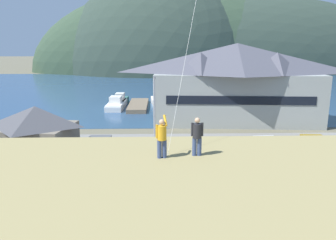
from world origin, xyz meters
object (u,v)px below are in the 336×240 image
at_px(parked_car_back_row_left, 160,148).
at_px(parking_light_pole, 154,107).
at_px(parked_car_back_row_right, 99,145).
at_px(person_kite_flyer, 162,137).
at_px(storage_shed_near_lot, 37,131).
at_px(moored_boat_inner_slip, 121,101).
at_px(parked_car_corner_spot, 108,177).
at_px(parked_car_mid_row_far, 171,173).
at_px(moored_boat_outer_mooring, 157,100).
at_px(parked_car_front_row_silver, 267,146).
at_px(harbor_lodge, 236,81).
at_px(moored_boat_wharfside, 116,104).
at_px(parked_car_lone_by_shed, 314,144).
at_px(person_companion, 197,135).
at_px(wharf_dock, 138,105).
at_px(parked_car_mid_row_near, 237,174).

xyz_separation_m(parked_car_back_row_left, parking_light_pole, (-0.52, 4.22, 3.25)).
xyz_separation_m(parked_car_back_row_right, parking_light_pole, (5.40, 3.20, 3.25)).
bearing_deg(person_kite_flyer, storage_shed_near_lot, 124.92).
xyz_separation_m(moored_boat_inner_slip, parking_light_pole, (6.59, -25.54, 3.60)).
bearing_deg(parked_car_corner_spot, parked_car_mid_row_far, 8.39).
distance_m(parked_car_corner_spot, parking_light_pole, 12.06).
relative_size(moored_boat_outer_mooring, parked_car_back_row_left, 1.49).
height_order(moored_boat_inner_slip, parked_car_front_row_silver, moored_boat_inner_slip).
xyz_separation_m(harbor_lodge, storage_shed_near_lot, (-22.41, -14.57, -3.17)).
bearing_deg(moored_boat_inner_slip, parked_car_back_row_right, -87.64).
xyz_separation_m(moored_boat_wharfside, parked_car_lone_by_shed, (22.63, -25.27, 0.34)).
bearing_deg(parked_car_front_row_silver, person_companion, -118.23).
height_order(moored_boat_outer_mooring, parked_car_back_row_right, moored_boat_outer_mooring).
bearing_deg(moored_boat_inner_slip, moored_boat_wharfside, -94.25).
distance_m(harbor_lodge, parked_car_back_row_right, 22.40).
distance_m(parked_car_front_row_silver, parked_car_back_row_right, 16.37).
xyz_separation_m(wharf_dock, parked_car_lone_by_shed, (18.92, -25.97, 0.71)).
xyz_separation_m(wharf_dock, moored_boat_wharfside, (-3.71, -0.70, 0.37)).
bearing_deg(parked_car_back_row_right, parking_light_pole, 30.63).
bearing_deg(parked_car_back_row_right, moored_boat_inner_slip, 92.36).
distance_m(harbor_lodge, parked_car_corner_spot, 26.98).
bearing_deg(parked_car_corner_spot, parked_car_back_row_right, 104.30).
distance_m(parked_car_mid_row_far, parked_car_back_row_right, 9.92).
distance_m(parked_car_lone_by_shed, parked_car_mid_row_far, 15.95).
relative_size(moored_boat_outer_mooring, parked_car_lone_by_shed, 1.49).
relative_size(harbor_lodge, parked_car_back_row_left, 5.67).
height_order(moored_boat_wharfside, person_companion, person_companion).
height_order(parked_car_mid_row_near, parked_car_back_row_right, same).
distance_m(harbor_lodge, moored_boat_outer_mooring, 19.01).
bearing_deg(parked_car_front_row_silver, wharf_dock, 118.18).
distance_m(parked_car_back_row_left, parked_car_mid_row_far, 6.25).
height_order(parked_car_corner_spot, parking_light_pole, parking_light_pole).
distance_m(moored_boat_inner_slip, person_companion, 46.92).
distance_m(harbor_lodge, moored_boat_inner_slip, 23.44).
distance_m(moored_boat_wharfside, parked_car_mid_row_near, 35.25).
bearing_deg(parked_car_mid_row_far, parked_car_back_row_left, 98.23).
bearing_deg(parked_car_mid_row_far, person_companion, -85.51).
bearing_deg(parked_car_mid_row_far, person_kite_flyer, -94.58).
height_order(parked_car_lone_by_shed, parked_car_back_row_right, same).
bearing_deg(storage_shed_near_lot, moored_boat_wharfside, 80.18).
bearing_deg(moored_boat_wharfside, parked_car_mid_row_near, -67.82).
bearing_deg(parked_car_back_row_right, person_kite_flyer, -70.77).
xyz_separation_m(storage_shed_near_lot, parked_car_back_row_left, (11.75, -0.75, -1.56)).
relative_size(storage_shed_near_lot, parking_light_pole, 1.04).
height_order(parked_car_corner_spot, parked_car_back_row_right, same).
distance_m(wharf_dock, parked_car_mid_row_near, 34.70).
height_order(harbor_lodge, parking_light_pole, harbor_lodge).
relative_size(parked_car_mid_row_far, parked_car_back_row_right, 1.03).
bearing_deg(harbor_lodge, moored_boat_inner_slip, 140.90).
distance_m(storage_shed_near_lot, parked_car_front_row_silver, 22.25).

